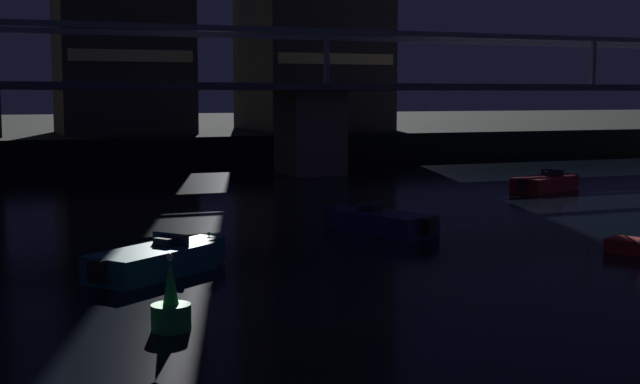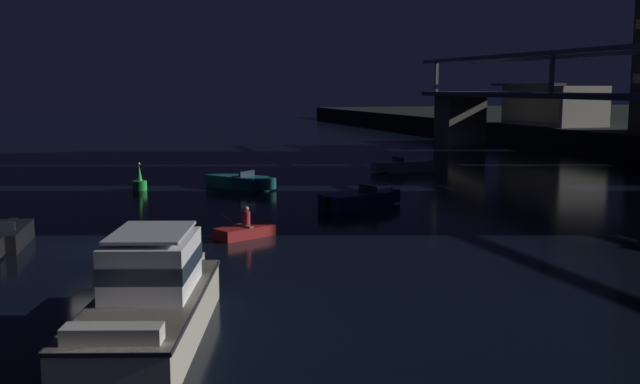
% 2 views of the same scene
% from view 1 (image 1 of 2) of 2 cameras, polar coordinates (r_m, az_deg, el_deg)
% --- Properties ---
extents(far_riverbank, '(240.00, 80.00, 2.20)m').
position_cam_1_polar(far_riverbank, '(104.71, -10.16, 3.96)').
color(far_riverbank, black).
rests_on(far_riverbank, ground).
extents(river_bridge, '(88.26, 6.40, 9.38)m').
position_cam_1_polar(river_bridge, '(58.40, -0.65, 5.55)').
color(river_bridge, '#605B51').
rests_on(river_bridge, ground).
extents(speedboat_near_center, '(4.70, 3.98, 1.16)m').
position_cam_1_polar(speedboat_near_center, '(26.33, -10.55, -4.40)').
color(speedboat_near_center, '#196066').
rests_on(speedboat_near_center, ground).
extents(speedboat_near_right, '(5.06, 3.14, 1.16)m').
position_cam_1_polar(speedboat_near_right, '(49.88, 14.44, 0.55)').
color(speedboat_near_right, maroon).
rests_on(speedboat_near_right, ground).
extents(speedboat_mid_center, '(3.09, 5.08, 1.16)m').
position_cam_1_polar(speedboat_mid_center, '(33.77, 3.96, -1.95)').
color(speedboat_mid_center, '#19234C').
rests_on(speedboat_mid_center, ground).
extents(channel_buoy, '(0.90, 0.90, 1.76)m').
position_cam_1_polar(channel_buoy, '(20.14, -9.64, -7.54)').
color(channel_buoy, green).
rests_on(channel_buoy, ground).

